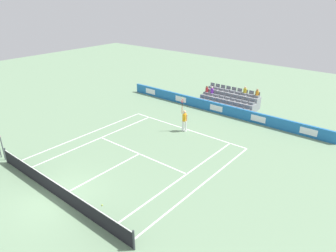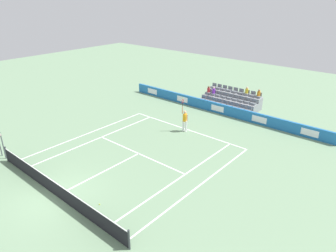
{
  "view_description": "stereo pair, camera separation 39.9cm",
  "coord_description": "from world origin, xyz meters",
  "views": [
    {
      "loc": [
        -13.52,
        6.92,
        10.38
      ],
      "look_at": [
        -0.07,
        -9.5,
        1.1
      ],
      "focal_mm": 32.79,
      "sensor_mm": 36.0,
      "label": 1
    },
    {
      "loc": [
        -13.83,
        6.66,
        10.38
      ],
      "look_at": [
        -0.07,
        -9.5,
        1.1
      ],
      "focal_mm": 32.79,
      "sensor_mm": 36.0,
      "label": 2
    }
  ],
  "objects": [
    {
      "name": "loose_tennis_ball",
      "position": [
        -2.46,
        -1.07,
        0.03
      ],
      "size": [
        0.07,
        0.07,
        0.07
      ],
      "primitive_type": "sphere",
      "color": "#D1E533",
      "rests_on": "ground"
    },
    {
      "name": "tennis_player",
      "position": [
        -0.13,
        -11.49,
        0.99
      ],
      "size": [
        0.54,
        0.41,
        2.85
      ],
      "color": "white",
      "rests_on": "ground"
    },
    {
      "name": "line_doubles_sideline_right",
      "position": [
        -5.49,
        -5.95,
        0.0
      ],
      "size": [
        0.1,
        11.89,
        0.01
      ],
      "primitive_type": "cube",
      "color": "white",
      "rests_on": "ground"
    },
    {
      "name": "line_centre_service",
      "position": [
        0.0,
        -3.2,
        0.0
      ],
      "size": [
        0.1,
        6.4,
        0.01
      ],
      "primitive_type": "cube",
      "color": "white",
      "rests_on": "ground"
    },
    {
      "name": "line_service",
      "position": [
        0.0,
        -6.4,
        0.0
      ],
      "size": [
        8.23,
        0.1,
        0.01
      ],
      "primitive_type": "cube",
      "color": "white",
      "rests_on": "ground"
    },
    {
      "name": "line_baseline",
      "position": [
        0.0,
        -11.89,
        0.0
      ],
      "size": [
        10.97,
        0.1,
        0.01
      ],
      "primitive_type": "cube",
      "color": "white",
      "rests_on": "ground"
    },
    {
      "name": "sponsor_barrier",
      "position": [
        -0.0,
        -16.77,
        0.47
      ],
      "size": [
        20.7,
        0.22,
        0.95
      ],
      "color": "#1E66AD",
      "rests_on": "ground"
    },
    {
      "name": "ground_plane",
      "position": [
        0.0,
        0.0,
        0.0
      ],
      "size": [
        80.0,
        80.0,
        0.0
      ],
      "primitive_type": "plane",
      "color": "gray"
    },
    {
      "name": "stadium_stand",
      "position": [
        0.0,
        -19.09,
        0.54
      ],
      "size": [
        5.58,
        2.85,
        2.09
      ],
      "color": "gray",
      "rests_on": "ground"
    },
    {
      "name": "line_doubles_sideline_left",
      "position": [
        5.49,
        -5.95,
        0.0
      ],
      "size": [
        0.1,
        11.89,
        0.01
      ],
      "primitive_type": "cube",
      "color": "white",
      "rests_on": "ground"
    },
    {
      "name": "line_singles_sideline_right",
      "position": [
        -4.12,
        -5.95,
        0.0
      ],
      "size": [
        0.1,
        11.89,
        0.01
      ],
      "primitive_type": "cube",
      "color": "white",
      "rests_on": "ground"
    },
    {
      "name": "line_centre_mark",
      "position": [
        0.0,
        -11.79,
        0.0
      ],
      "size": [
        0.1,
        0.2,
        0.01
      ],
      "primitive_type": "cube",
      "color": "white",
      "rests_on": "ground"
    },
    {
      "name": "line_singles_sideline_left",
      "position": [
        4.12,
        -5.95,
        0.0
      ],
      "size": [
        0.1,
        11.89,
        0.01
      ],
      "primitive_type": "cube",
      "color": "white",
      "rests_on": "ground"
    },
    {
      "name": "tennis_net",
      "position": [
        0.0,
        0.0,
        0.49
      ],
      "size": [
        11.97,
        0.1,
        1.07
      ],
      "color": "#33383D",
      "rests_on": "ground"
    }
  ]
}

